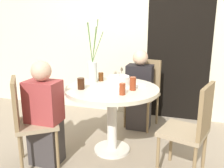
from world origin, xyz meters
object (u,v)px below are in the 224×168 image
(drink_glass_0, at_px, (122,89))
(person_boy, at_px, (139,93))
(chair_far_back, at_px, (28,117))
(drink_glass_1, at_px, (81,84))
(person_guest, at_px, (45,117))
(birthday_cake, at_px, (119,80))
(flower_vase, at_px, (93,59))
(chair_right_flank, at_px, (192,126))
(drink_glass_2, at_px, (101,77))
(side_plate, at_px, (138,85))
(drink_glass_3, at_px, (133,84))
(chair_near_front, at_px, (144,89))

(drink_glass_0, bearing_deg, person_boy, 90.58)
(person_boy, bearing_deg, chair_far_back, -125.33)
(drink_glass_1, xyz_separation_m, person_guest, (-0.29, -0.28, -0.30))
(birthday_cake, bearing_deg, flower_vase, 175.60)
(chair_far_back, height_order, birthday_cake, chair_far_back)
(chair_right_flank, distance_m, drink_glass_0, 0.73)
(chair_right_flank, height_order, birthday_cake, chair_right_flank)
(drink_glass_0, xyz_separation_m, person_boy, (-0.01, 0.92, -0.30))
(drink_glass_0, xyz_separation_m, drink_glass_2, (-0.39, 0.47, -0.01))
(chair_right_flank, height_order, drink_glass_2, chair_right_flank)
(chair_right_flank, xyz_separation_m, drink_glass_2, (-1.07, 0.50, 0.28))
(birthday_cake, height_order, side_plate, birthday_cake)
(drink_glass_0, bearing_deg, person_guest, -164.23)
(drink_glass_3, bearing_deg, side_plate, 83.74)
(chair_far_back, xyz_separation_m, birthday_cake, (0.75, 0.66, 0.28))
(chair_far_back, relative_size, chair_right_flank, 1.00)
(chair_right_flank, distance_m, side_plate, 0.75)
(chair_near_front, height_order, birthday_cake, chair_near_front)
(birthday_cake, distance_m, flower_vase, 0.39)
(drink_glass_3, bearing_deg, drink_glass_0, -108.01)
(side_plate, height_order, drink_glass_2, drink_glass_2)
(flower_vase, bearing_deg, drink_glass_1, -92.44)
(person_boy, xyz_separation_m, person_guest, (-0.75, -1.14, 0.00))
(drink_glass_1, distance_m, person_guest, 0.50)
(drink_glass_2, bearing_deg, person_guest, -117.94)
(drink_glass_0, bearing_deg, chair_near_front, 88.57)
(birthday_cake, distance_m, person_boy, 0.65)
(flower_vase, distance_m, drink_glass_0, 0.63)
(chair_far_back, bearing_deg, drink_glass_0, -107.42)
(drink_glass_1, bearing_deg, drink_glass_0, -7.85)
(drink_glass_0, bearing_deg, birthday_cake, 110.71)
(drink_glass_0, relative_size, person_guest, 0.11)
(chair_near_front, relative_size, chair_far_back, 1.00)
(chair_near_front, xyz_separation_m, chair_right_flank, (0.65, -1.11, 0.00))
(drink_glass_3, xyz_separation_m, person_boy, (-0.07, 0.74, -0.31))
(person_boy, relative_size, person_guest, 1.00)
(chair_far_back, distance_m, chair_right_flank, 1.58)
(chair_right_flank, relative_size, drink_glass_1, 7.69)
(person_guest, bearing_deg, chair_far_back, -143.33)
(birthday_cake, relative_size, side_plate, 1.32)
(chair_near_front, distance_m, drink_glass_1, 1.17)
(chair_far_back, relative_size, drink_glass_0, 7.96)
(flower_vase, height_order, drink_glass_2, flower_vase)
(chair_right_flank, bearing_deg, side_plate, -108.29)
(chair_near_front, bearing_deg, chair_far_back, -110.08)
(drink_glass_1, xyz_separation_m, person_boy, (0.46, 0.86, -0.30))
(chair_right_flank, bearing_deg, flower_vase, -93.62)
(drink_glass_2, xyz_separation_m, person_guest, (-0.36, -0.68, -0.29))
(chair_near_front, bearing_deg, person_guest, -108.00)
(chair_right_flank, bearing_deg, drink_glass_2, -98.79)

